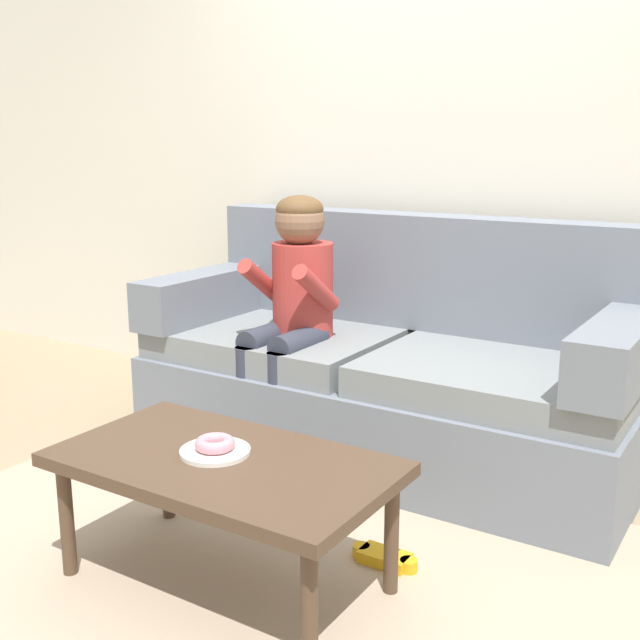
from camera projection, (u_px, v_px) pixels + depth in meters
name	position (u px, v px, depth m)	size (l,w,h in m)	color
ground	(279.00, 531.00, 2.69)	(10.00, 10.00, 0.00)	#9E896B
wall_back	(453.00, 123.00, 3.52)	(8.00, 0.10, 2.80)	silver
area_rug	(234.00, 562.00, 2.48)	(2.46, 1.87, 0.01)	tan
couch	(391.00, 372.00, 3.32)	(2.07, 0.90, 1.00)	slate
coffee_table	(224.00, 472.00, 2.28)	(1.01, 0.56, 0.42)	#4C3828
person_child	(292.00, 299.00, 3.26)	(0.34, 0.58, 1.10)	#AD3833
plate	(215.00, 451.00, 2.29)	(0.21, 0.21, 0.01)	white
donut	(215.00, 443.00, 2.29)	(0.12, 0.12, 0.04)	pink
toy_controller	(384.00, 559.00, 2.46)	(0.23, 0.09, 0.05)	gold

